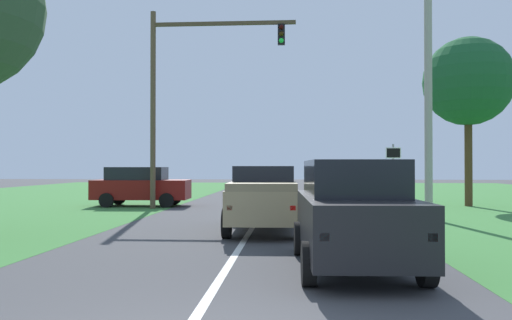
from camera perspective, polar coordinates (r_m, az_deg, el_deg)
name	(u,v)px	position (r m, az deg, el deg)	size (l,w,h in m)	color
ground_plane	(250,232)	(15.28, -0.70, -7.91)	(120.00, 120.00, 0.00)	#424244
red_suv_near	(353,212)	(9.99, 10.59, -5.63)	(2.21, 4.78, 2.04)	black
pickup_truck_lead	(264,198)	(15.23, 0.91, -4.21)	(2.22, 5.05, 1.93)	tan
traffic_light	(186,81)	(23.93, -7.75, 8.58)	(6.61, 0.40, 8.97)	brown
keep_moving_sign	(393,170)	(21.13, 14.88, -1.05)	(0.60, 0.09, 2.80)	gray
oak_tree_right	(468,82)	(27.16, 22.32, 7.95)	(4.24, 4.24, 8.13)	#4C351E
crossing_suv_far	(141,186)	(25.55, -12.60, -2.79)	(4.59, 2.21, 1.88)	maroon
utility_pole_right	(428,106)	(19.87, 18.45, 5.63)	(0.28, 0.28, 8.19)	#9E998E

